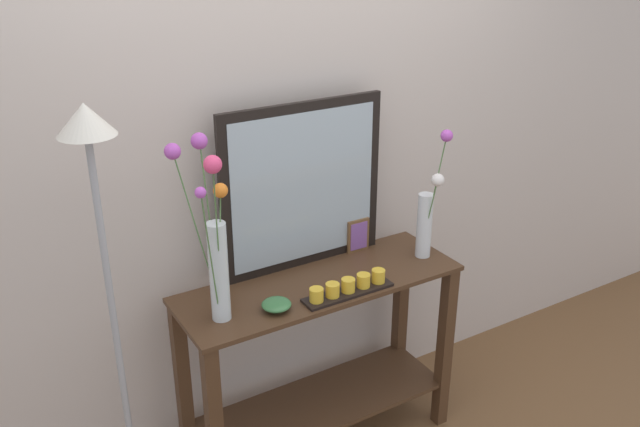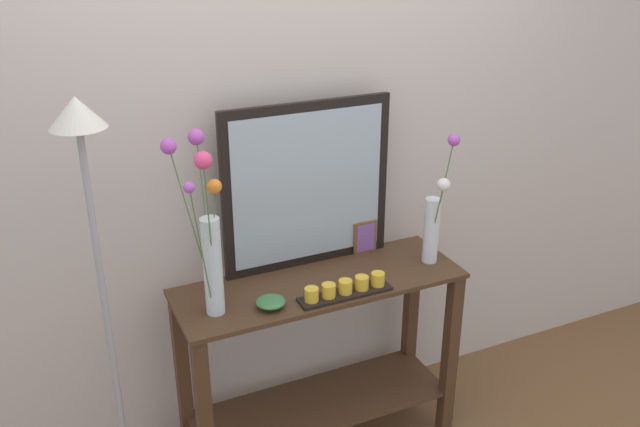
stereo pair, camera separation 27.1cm
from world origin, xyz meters
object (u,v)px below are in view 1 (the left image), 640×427
Objects in this scene: tall_vase_left at (214,241)px; floor_lamp at (107,272)px; console_table at (320,349)px; candle_tray at (348,288)px; vase_right at (427,214)px; decorative_bowl at (276,305)px; mirror_leaning at (303,187)px; picture_frame_small at (358,236)px.

floor_lamp is at bearing -174.49° from tall_vase_left.
console_table is 0.40m from candle_tray.
candle_tray is at bearing -72.64° from console_table.
console_table is at bearing 107.36° from candle_tray.
vase_right reaches higher than decorative_bowl.
mirror_leaning is 0.43× the size of floor_lamp.
decorative_bowl is (0.21, -0.06, -0.30)m from tall_vase_left.
candle_tray is at bearing -3.87° from floor_lamp.
console_table is 1.63× the size of mirror_leaning.
console_table is 1.09m from floor_lamp.
vase_right is 0.34× the size of floor_lamp.
picture_frame_small is (0.27, -0.02, -0.28)m from mirror_leaning.
picture_frame_small is 0.09× the size of floor_lamp.
candle_tray is 3.38× the size of decorative_bowl.
vase_right is 0.80m from decorative_bowl.
candle_tray is at bearing -129.80° from picture_frame_small.
floor_lamp reaches higher than vase_right.
tall_vase_left is at bearing 5.51° from floor_lamp.
mirror_leaning is 1.07× the size of tall_vase_left.
mirror_leaning is 1.91× the size of candle_tray.
mirror_leaning is 0.52m from decorative_bowl.
decorative_bowl is 0.68m from floor_lamp.
candle_tray is 0.96m from floor_lamp.
console_table is at bearing -152.27° from picture_frame_small.
floor_lamp reaches higher than decorative_bowl.
decorative_bowl is at bearing -15.90° from tall_vase_left.
console_table is 10.48× the size of decorative_bowl.
candle_tray is 0.31m from decorative_bowl.
tall_vase_left is (-0.50, -0.22, -0.04)m from mirror_leaning.
mirror_leaning reaches higher than candle_tray.
picture_frame_small is at bearing 25.17° from decorative_bowl.
mirror_leaning is (0.02, 0.18, 0.70)m from console_table.
tall_vase_left reaches higher than console_table.
tall_vase_left is at bearing 164.10° from decorative_bowl.
tall_vase_left is 1.79× the size of candle_tray.
vase_right is 0.51m from candle_tray.
vase_right is (0.52, -0.05, 0.55)m from console_table.
picture_frame_small is 1.21m from floor_lamp.
mirror_leaning is at bearing 93.77° from candle_tray.
decorative_bowl reaches higher than console_table.
console_table is 0.82m from tall_vase_left.
floor_lamp is (-0.39, -0.04, 0.00)m from tall_vase_left.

